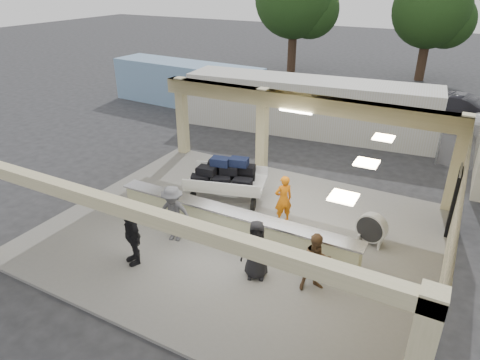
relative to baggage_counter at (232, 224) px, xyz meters
The scene contains 15 objects.
ground 0.77m from the baggage_counter, 90.00° to the left, with size 120.00×120.00×0.00m, color #262528.
pavilion 1.41m from the baggage_counter, 79.65° to the left, with size 12.01×10.00×3.55m.
baggage_counter is the anchor object (origin of this frame).
luggage_cart 2.66m from the baggage_counter, 124.09° to the left, with size 3.14×2.42×1.62m.
drum_fan 4.28m from the baggage_counter, 24.16° to the left, with size 0.98×0.53×1.04m.
baggage_handler 1.98m from the baggage_counter, 58.71° to the left, with size 0.61×0.34×1.69m, color #D5660B.
passenger_a 3.29m from the baggage_counter, 18.86° to the right, with size 0.81×0.35×1.66m, color brown.
passenger_b 3.08m from the baggage_counter, 127.78° to the right, with size 1.10×0.40×1.87m, color black.
passenger_c 1.84m from the baggage_counter, 149.26° to the right, with size 1.19×0.42×1.84m, color #48494D.
passenger_d 2.05m from the baggage_counter, 41.48° to the right, with size 0.85×0.35×1.73m, color black.
car_dark 17.22m from the baggage_counter, 70.92° to the left, with size 1.65×4.69×1.56m, color black.
container_white 11.01m from the baggage_counter, 98.20° to the left, with size 12.80×2.56×2.77m, color beige.
container_blue 15.81m from the baggage_counter, 129.60° to the left, with size 10.05×2.41×2.61m, color #7A9AC3.
tree_left 26.31m from the baggage_counter, 107.30° to the left, with size 6.60×6.30×9.00m.
tree_mid 27.11m from the baggage_counter, 85.03° to the left, with size 6.00×5.60×8.00m.
Camera 1 is at (5.61, -10.36, 7.65)m, focal length 32.00 mm.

